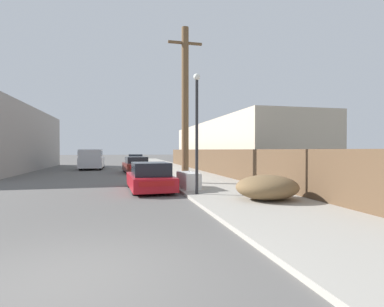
# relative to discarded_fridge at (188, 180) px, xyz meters

# --- Properties ---
(ground_plane) EXTENTS (220.00, 220.00, 0.00)m
(ground_plane) POSITION_rel_discarded_fridge_xyz_m (-3.69, -8.75, -0.48)
(ground_plane) COLOR #595654
(sidewalk_curb) EXTENTS (4.20, 63.00, 0.12)m
(sidewalk_curb) POSITION_rel_discarded_fridge_xyz_m (1.61, 14.75, -0.42)
(sidewalk_curb) COLOR #9E998E
(sidewalk_curb) RESTS_ON ground
(discarded_fridge) EXTENTS (0.79, 1.81, 0.74)m
(discarded_fridge) POSITION_rel_discarded_fridge_xyz_m (0.00, 0.00, 0.00)
(discarded_fridge) COLOR silver
(discarded_fridge) RESTS_ON sidewalk_curb
(parked_sports_car_red) EXTENTS (1.98, 4.25, 1.28)m
(parked_sports_car_red) POSITION_rel_discarded_fridge_xyz_m (-1.69, 0.42, 0.10)
(parked_sports_car_red) COLOR red
(parked_sports_car_red) RESTS_ON ground
(car_parked_mid) EXTENTS (2.15, 4.19, 1.29)m
(car_parked_mid) POSITION_rel_discarded_fridge_xyz_m (-1.80, 11.23, 0.13)
(car_parked_mid) COLOR #5B1E19
(car_parked_mid) RESTS_ON ground
(car_parked_far) EXTENTS (1.88, 4.45, 1.34)m
(car_parked_far) POSITION_rel_discarded_fridge_xyz_m (-1.38, 21.28, 0.15)
(car_parked_far) COLOR silver
(car_parked_far) RESTS_ON ground
(pickup_truck) EXTENTS (2.09, 5.60, 1.87)m
(pickup_truck) POSITION_rel_discarded_fridge_xyz_m (-5.67, 16.62, 0.46)
(pickup_truck) COLOR silver
(pickup_truck) RESTS_ON ground
(utility_pole) EXTENTS (1.80, 0.37, 8.14)m
(utility_pole) POSITION_rel_discarded_fridge_xyz_m (0.33, 2.28, 3.79)
(utility_pole) COLOR brown
(utility_pole) RESTS_ON sidewalk_curb
(street_lamp) EXTENTS (0.26, 0.26, 4.70)m
(street_lamp) POSITION_rel_discarded_fridge_xyz_m (-0.07, -1.80, 2.37)
(street_lamp) COLOR #232326
(street_lamp) RESTS_ON sidewalk_curb
(brush_pile) EXTENTS (2.19, 1.97, 0.86)m
(brush_pile) POSITION_rel_discarded_fridge_xyz_m (1.98, -3.67, 0.07)
(brush_pile) COLOR brown
(brush_pile) RESTS_ON sidewalk_curb
(wooden_fence) EXTENTS (0.08, 33.37, 1.75)m
(wooden_fence) POSITION_rel_discarded_fridge_xyz_m (3.56, 8.05, 0.52)
(wooden_fence) COLOR brown
(wooden_fence) RESTS_ON sidewalk_curb
(building_right_house) EXTENTS (6.00, 22.50, 4.34)m
(building_right_house) POSITION_rel_discarded_fridge_xyz_m (7.32, 13.55, 1.69)
(building_right_house) COLOR beige
(building_right_house) RESTS_ON ground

